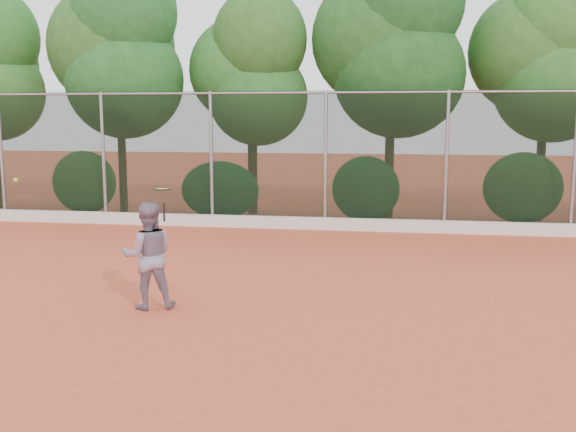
# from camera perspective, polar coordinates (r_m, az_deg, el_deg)

# --- Properties ---
(ground) EXTENTS (80.00, 80.00, 0.00)m
(ground) POSITION_cam_1_polar(r_m,az_deg,el_deg) (9.85, -0.94, -8.10)
(ground) COLOR #CC4D30
(ground) RESTS_ON ground
(concrete_curb) EXTENTS (24.00, 0.20, 0.30)m
(concrete_curb) POSITION_cam_1_polar(r_m,az_deg,el_deg) (16.40, 3.24, -0.68)
(concrete_curb) COLOR silver
(concrete_curb) RESTS_ON ground
(tennis_player) EXTENTS (0.95, 0.85, 1.61)m
(tennis_player) POSITION_cam_1_polar(r_m,az_deg,el_deg) (9.84, -12.32, -3.46)
(tennis_player) COLOR gray
(tennis_player) RESTS_ON ground
(chainlink_fence) EXTENTS (24.09, 0.09, 3.50)m
(chainlink_fence) POSITION_cam_1_polar(r_m,az_deg,el_deg) (16.38, 3.36, 5.32)
(chainlink_fence) COLOR black
(chainlink_fence) RESTS_ON ground
(foliage_backdrop) EXTENTS (23.70, 3.63, 7.55)m
(foliage_backdrop) POSITION_cam_1_polar(r_m,az_deg,el_deg) (18.44, 2.34, 13.64)
(foliage_backdrop) COLOR #472F1B
(foliage_backdrop) RESTS_ON ground
(tennis_racket) EXTENTS (0.29, 0.29, 0.50)m
(tennis_racket) POSITION_cam_1_polar(r_m,az_deg,el_deg) (9.48, -11.12, 2.14)
(tennis_racket) COLOR black
(tennis_racket) RESTS_ON ground
(tennis_ball_in_flight) EXTENTS (0.06, 0.06, 0.06)m
(tennis_ball_in_flight) POSITION_cam_1_polar(r_m,az_deg,el_deg) (10.38, -23.07, 2.98)
(tennis_ball_in_flight) COLOR #BDE634
(tennis_ball_in_flight) RESTS_ON ground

